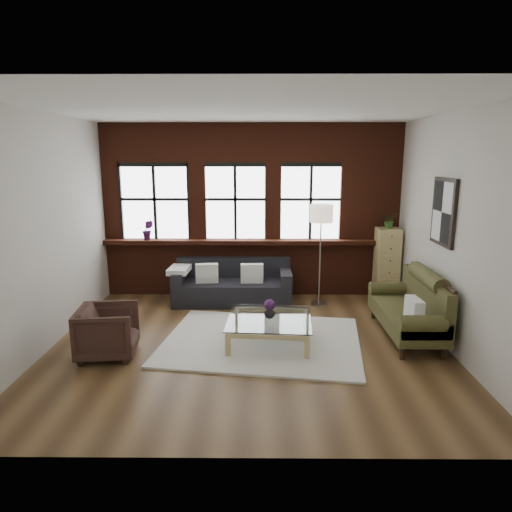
{
  "coord_description": "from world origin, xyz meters",
  "views": [
    {
      "loc": [
        0.15,
        -6.05,
        2.61
      ],
      "look_at": [
        0.1,
        0.6,
        1.15
      ],
      "focal_mm": 32.0,
      "sensor_mm": 36.0,
      "label": 1
    }
  ],
  "objects_px": {
    "coffee_table": "(269,331)",
    "vase": "(270,312)",
    "armchair": "(108,332)",
    "drawer_chest": "(387,264)",
    "floor_lamp": "(320,252)",
    "dark_sofa": "(233,282)",
    "vintage_settee": "(406,305)"
  },
  "relations": [
    {
      "from": "coffee_table",
      "to": "vase",
      "type": "bearing_deg",
      "value": 159.44
    },
    {
      "from": "armchair",
      "to": "coffee_table",
      "type": "xyz_separation_m",
      "value": [
        2.15,
        0.45,
        -0.16
      ]
    },
    {
      "from": "drawer_chest",
      "to": "armchair",
      "type": "bearing_deg",
      "value": -149.69
    },
    {
      "from": "coffee_table",
      "to": "floor_lamp",
      "type": "height_order",
      "value": "floor_lamp"
    },
    {
      "from": "dark_sofa",
      "to": "vase",
      "type": "bearing_deg",
      "value": -71.27
    },
    {
      "from": "floor_lamp",
      "to": "coffee_table",
      "type": "bearing_deg",
      "value": -118.23
    },
    {
      "from": "dark_sofa",
      "to": "coffee_table",
      "type": "xyz_separation_m",
      "value": [
        0.63,
        -1.85,
        -0.2
      ]
    },
    {
      "from": "drawer_chest",
      "to": "floor_lamp",
      "type": "distance_m",
      "value": 1.38
    },
    {
      "from": "vintage_settee",
      "to": "coffee_table",
      "type": "xyz_separation_m",
      "value": [
        -2.01,
        -0.26,
        -0.3
      ]
    },
    {
      "from": "armchair",
      "to": "vase",
      "type": "distance_m",
      "value": 2.2
    },
    {
      "from": "armchair",
      "to": "vase",
      "type": "xyz_separation_m",
      "value": [
        2.15,
        0.45,
        0.12
      ]
    },
    {
      "from": "armchair",
      "to": "drawer_chest",
      "type": "relative_size",
      "value": 0.56
    },
    {
      "from": "coffee_table",
      "to": "armchair",
      "type": "bearing_deg",
      "value": -168.27
    },
    {
      "from": "vase",
      "to": "drawer_chest",
      "type": "relative_size",
      "value": 0.12
    },
    {
      "from": "vase",
      "to": "floor_lamp",
      "type": "xyz_separation_m",
      "value": [
        0.92,
        1.71,
        0.52
      ]
    },
    {
      "from": "vintage_settee",
      "to": "vase",
      "type": "bearing_deg",
      "value": -172.71
    },
    {
      "from": "vintage_settee",
      "to": "floor_lamp",
      "type": "height_order",
      "value": "floor_lamp"
    },
    {
      "from": "vintage_settee",
      "to": "armchair",
      "type": "distance_m",
      "value": 4.22
    },
    {
      "from": "dark_sofa",
      "to": "vase",
      "type": "xyz_separation_m",
      "value": [
        0.63,
        -1.85,
        0.08
      ]
    },
    {
      "from": "dark_sofa",
      "to": "floor_lamp",
      "type": "relative_size",
      "value": 1.08
    },
    {
      "from": "coffee_table",
      "to": "drawer_chest",
      "type": "relative_size",
      "value": 0.87
    },
    {
      "from": "vintage_settee",
      "to": "floor_lamp",
      "type": "distance_m",
      "value": 1.88
    },
    {
      "from": "armchair",
      "to": "coffee_table",
      "type": "distance_m",
      "value": 2.2
    },
    {
      "from": "vase",
      "to": "drawer_chest",
      "type": "xyz_separation_m",
      "value": [
        2.21,
        2.1,
        0.21
      ]
    },
    {
      "from": "dark_sofa",
      "to": "coffee_table",
      "type": "height_order",
      "value": "dark_sofa"
    },
    {
      "from": "vase",
      "to": "floor_lamp",
      "type": "relative_size",
      "value": 0.08
    },
    {
      "from": "armchair",
      "to": "drawer_chest",
      "type": "xyz_separation_m",
      "value": [
        4.35,
        2.55,
        0.32
      ]
    },
    {
      "from": "vintage_settee",
      "to": "floor_lamp",
      "type": "relative_size",
      "value": 0.92
    },
    {
      "from": "dark_sofa",
      "to": "vintage_settee",
      "type": "distance_m",
      "value": 3.08
    },
    {
      "from": "vintage_settee",
      "to": "coffee_table",
      "type": "height_order",
      "value": "vintage_settee"
    },
    {
      "from": "armchair",
      "to": "vase",
      "type": "bearing_deg",
      "value": -84.82
    },
    {
      "from": "armchair",
      "to": "floor_lamp",
      "type": "relative_size",
      "value": 0.39
    }
  ]
}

